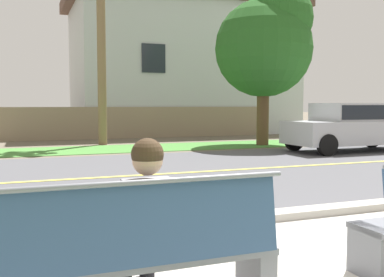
{
  "coord_description": "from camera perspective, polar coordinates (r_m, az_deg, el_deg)",
  "views": [
    {
      "loc": [
        -2.18,
        -2.51,
        1.47
      ],
      "look_at": [
        0.08,
        3.39,
        1.0
      ],
      "focal_mm": 41.6,
      "sensor_mm": 36.0,
      "label": 1
    }
  ],
  "objects": [
    {
      "name": "car_silver_far",
      "position": [
        15.1,
        19.85,
        1.68
      ],
      "size": [
        4.3,
        1.86,
        1.54
      ],
      "color": "#B2B5BC",
      "rests_on": "ground_plane"
    },
    {
      "name": "garden_wall",
      "position": [
        20.12,
        -8.35,
        2.04
      ],
      "size": [
        13.0,
        0.36,
        1.4
      ],
      "primitive_type": "cube",
      "color": "gray",
      "rests_on": "ground_plane"
    },
    {
      "name": "street_asphalt",
      "position": [
        9.39,
        -7.32,
        -4.76
      ],
      "size": [
        52.0,
        8.0,
        0.01
      ],
      "primitive_type": "cube",
      "color": "#515156",
      "rests_on": "ground_plane"
    },
    {
      "name": "bench_left",
      "position": [
        3.08,
        -7.66,
        -14.87
      ],
      "size": [
        2.08,
        0.48,
        1.01
      ],
      "color": "slate",
      "rests_on": "ground_plane"
    },
    {
      "name": "shade_tree_left",
      "position": [
        16.72,
        9.62,
        12.21
      ],
      "size": [
        3.54,
        3.54,
        5.85
      ],
      "color": "brown",
      "rests_on": "ground_plane"
    },
    {
      "name": "house_across_street",
      "position": [
        24.33,
        -1.31,
        9.33
      ],
      "size": [
        12.06,
        6.91,
        7.14
      ],
      "color": "#B7BCC1",
      "rests_on": "ground_plane"
    },
    {
      "name": "road_centre_line",
      "position": [
        9.39,
        -7.32,
        -4.72
      ],
      "size": [
        48.0,
        0.14,
        0.01
      ],
      "primitive_type": "cube",
      "color": "#E0CC4C",
      "rests_on": "ground_plane"
    },
    {
      "name": "seated_person_grey",
      "position": [
        3.21,
        -6.12,
        -10.14
      ],
      "size": [
        0.52,
        0.68,
        1.25
      ],
      "color": "black",
      "rests_on": "ground_plane"
    },
    {
      "name": "curb_edge",
      "position": [
        5.51,
        3.09,
        -10.63
      ],
      "size": [
        44.0,
        0.3,
        0.11
      ],
      "primitive_type": "cube",
      "color": "#ADA89E",
      "rests_on": "ground_plane"
    },
    {
      "name": "far_verge_grass",
      "position": [
        15.07,
        -12.56,
        -1.4
      ],
      "size": [
        48.0,
        2.8,
        0.02
      ],
      "primitive_type": "cube",
      "color": "#478438",
      "rests_on": "ground_plane"
    },
    {
      "name": "ground_plane",
      "position": [
        10.84,
        -9.2,
        -3.58
      ],
      "size": [
        140.0,
        140.0,
        0.0
      ],
      "primitive_type": "plane",
      "color": "#665B4C"
    }
  ]
}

